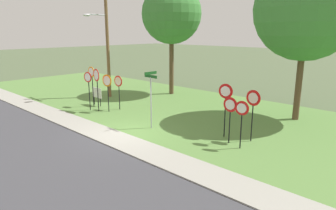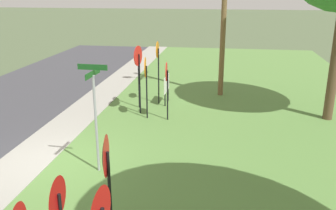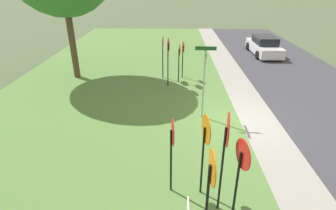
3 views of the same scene
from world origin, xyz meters
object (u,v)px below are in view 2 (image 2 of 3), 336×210
stop_sign_far_center (167,79)px  notice_board (167,85)px  yield_sign_near_right (59,210)px  stop_sign_far_left (146,74)px  yield_sign_far_left (107,173)px  street_name_post (95,110)px  stop_sign_near_right (139,64)px  stop_sign_near_left (138,66)px  stop_sign_far_right (158,59)px

stop_sign_far_center → notice_board: 2.24m
yield_sign_near_right → notice_board: 10.76m
stop_sign_far_left → notice_board: 2.25m
yield_sign_far_left → notice_board: yield_sign_far_left is taller
yield_sign_far_left → street_name_post: bearing=-167.5°
stop_sign_far_center → yield_sign_near_right: size_ratio=1.03×
stop_sign_near_right → stop_sign_far_left: size_ratio=1.14×
stop_sign_near_left → street_name_post: street_name_post is taller
stop_sign_far_left → street_name_post: street_name_post is taller
yield_sign_far_left → yield_sign_near_right: bearing=-52.3°
stop_sign_far_center → notice_board: stop_sign_far_center is taller
stop_sign_near_left → yield_sign_far_left: 9.48m
stop_sign_far_left → yield_sign_far_left: 8.17m
stop_sign_near_left → yield_sign_far_left: yield_sign_far_left is taller
stop_sign_near_right → notice_board: (-1.44, 0.90, -1.20)m
stop_sign_near_right → stop_sign_far_right: 1.47m
stop_sign_far_right → notice_board: 1.22m
yield_sign_far_left → notice_board: (-10.08, -0.60, -1.15)m
stop_sign_near_left → stop_sign_far_right: bearing=122.7°
stop_sign_far_right → notice_board: size_ratio=2.20×
stop_sign_near_right → stop_sign_near_left: bearing=-154.4°
stop_sign_far_right → street_name_post: street_name_post is taller
stop_sign_far_right → street_name_post: 6.43m
stop_sign_near_right → street_name_post: 5.04m
stop_sign_near_left → stop_sign_far_left: bearing=14.9°
stop_sign_far_center → yield_sign_far_left: bearing=-2.9°
stop_sign_far_right → street_name_post: (6.41, -0.54, -0.19)m
stop_sign_far_left → stop_sign_far_center: 0.84m
stop_sign_near_left → stop_sign_far_left: stop_sign_near_left is taller
stop_sign_near_left → notice_board: (-0.76, 1.09, -0.99)m
stop_sign_far_left → street_name_post: (4.48, -0.42, 0.04)m
stop_sign_far_left → yield_sign_near_right: stop_sign_far_left is taller
stop_sign_near_left → stop_sign_near_right: (0.68, 0.20, 0.22)m
street_name_post → yield_sign_near_right: bearing=14.4°
street_name_post → notice_board: street_name_post is taller
stop_sign_near_right → stop_sign_far_right: size_ratio=1.01×
stop_sign_near_left → notice_board: 1.66m
stop_sign_far_center → street_name_post: (4.41, -1.24, 0.17)m
stop_sign_far_left → yield_sign_near_right: 8.76m
stop_sign_far_right → yield_sign_near_right: stop_sign_far_right is taller
yield_sign_near_right → street_name_post: (-4.27, -0.91, 0.19)m
stop_sign_far_center → street_name_post: street_name_post is taller
stop_sign_far_left → stop_sign_far_center: size_ratio=1.07×
stop_sign_far_center → yield_sign_far_left: (8.03, 0.26, 0.34)m
stop_sign_near_right → stop_sign_far_right: (-1.37, 0.53, -0.04)m
stop_sign_near_left → stop_sign_far_right: 1.02m
stop_sign_far_right → yield_sign_far_left: (10.02, 0.96, -0.01)m
stop_sign_far_center → yield_sign_far_left: 8.04m
street_name_post → stop_sign_near_left: bearing=-175.8°
stop_sign_near_left → stop_sign_near_right: stop_sign_near_right is taller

